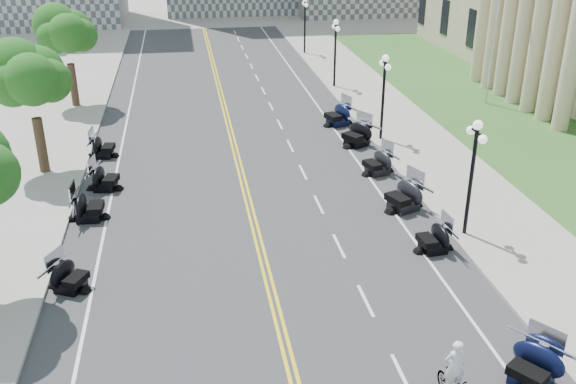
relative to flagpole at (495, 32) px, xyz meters
name	(u,v)px	position (x,y,z in m)	size (l,w,h in m)	color
ground	(276,309)	(-18.00, -22.00, -5.00)	(160.00, 160.00, 0.00)	gray
road	(246,192)	(-18.00, -12.00, -5.00)	(16.00, 90.00, 0.01)	#333335
centerline_yellow_a	(243,192)	(-18.12, -12.00, -4.99)	(0.12, 90.00, 0.00)	yellow
centerline_yellow_b	(248,191)	(-17.88, -12.00, -4.99)	(0.12, 90.00, 0.00)	yellow
edge_line_north	(373,183)	(-11.60, -12.00, -4.99)	(0.12, 90.00, 0.00)	white
edge_line_south	(110,201)	(-24.40, -12.00, -4.99)	(0.12, 90.00, 0.00)	white
lane_dash_5	(402,376)	(-14.80, -26.00, -4.99)	(0.12, 2.00, 0.00)	white
lane_dash_6	(366,300)	(-14.80, -22.00, -4.99)	(0.12, 2.00, 0.00)	white
lane_dash_7	(339,246)	(-14.80, -18.00, -4.99)	(0.12, 2.00, 0.00)	white
lane_dash_8	(319,204)	(-14.80, -14.00, -4.99)	(0.12, 2.00, 0.00)	white
lane_dash_9	(303,172)	(-14.80, -10.00, -4.99)	(0.12, 2.00, 0.00)	white
lane_dash_10	(290,146)	(-14.80, -6.00, -4.99)	(0.12, 2.00, 0.00)	white
lane_dash_11	(280,124)	(-14.80, -2.00, -4.99)	(0.12, 2.00, 0.00)	white
lane_dash_12	(271,106)	(-14.80, 2.00, -4.99)	(0.12, 2.00, 0.00)	white
lane_dash_13	(263,91)	(-14.80, 6.00, -4.99)	(0.12, 2.00, 0.00)	white
lane_dash_14	(257,78)	(-14.80, 10.00, -4.99)	(0.12, 2.00, 0.00)	white
lane_dash_15	(251,66)	(-14.80, 14.00, -4.99)	(0.12, 2.00, 0.00)	white
lane_dash_16	(247,56)	(-14.80, 18.00, -4.99)	(0.12, 2.00, 0.00)	white
lane_dash_17	(242,47)	(-14.80, 22.00, -4.99)	(0.12, 2.00, 0.00)	white
lane_dash_18	(238,39)	(-14.80, 26.00, -4.99)	(0.12, 2.00, 0.00)	white
lane_dash_19	(235,32)	(-14.80, 30.00, -4.99)	(0.12, 2.00, 0.00)	white
sidewalk_north	(451,177)	(-7.50, -12.00, -4.92)	(5.00, 90.00, 0.15)	#9E9991
sidewalk_south	(19,206)	(-28.50, -12.00, -4.92)	(5.00, 90.00, 0.15)	#9E9991
lawn	(506,122)	(-0.50, -4.00, -4.95)	(9.00, 60.00, 0.10)	#356023
street_lamp_2	(471,179)	(-9.40, -18.00, -2.40)	(0.50, 1.20, 4.90)	black
street_lamp_3	(383,98)	(-9.40, -6.00, -2.40)	(0.50, 1.20, 4.90)	black
street_lamp_4	(335,54)	(-9.40, 6.00, -2.40)	(0.50, 1.20, 4.90)	black
street_lamp_5	(305,26)	(-9.40, 18.00, -2.40)	(0.50, 1.20, 4.90)	black
flagpole	(495,32)	(0.00, 0.00, 0.00)	(1.10, 0.20, 10.00)	silver
tree_3	(31,84)	(-28.00, -8.00, -0.25)	(4.80, 4.80, 9.20)	#235619
tree_4	(67,37)	(-28.00, 4.00, -0.25)	(4.80, 4.80, 9.20)	#235619
motorcycle_n_4	(534,364)	(-11.23, -26.92, -4.30)	(2.00, 2.00, 1.40)	black
motorcycle_n_6	(434,237)	(-11.16, -18.99, -4.36)	(1.82, 1.82, 1.27)	black
motorcycle_n_7	(404,194)	(-11.11, -15.13, -4.24)	(2.16, 2.16, 1.51)	black
motorcycle_n_8	(378,161)	(-11.05, -10.83, -4.31)	(1.96, 1.96, 1.37)	black
motorcycle_n_9	(357,133)	(-11.02, -6.54, -4.24)	(2.16, 2.16, 1.51)	black
motorcycle_n_10	(338,114)	(-11.22, -2.73, -4.25)	(2.15, 2.15, 1.51)	black
motorcycle_s_6	(69,275)	(-25.16, -19.55, -4.38)	(1.76, 1.76, 1.24)	black
motorcycle_s_7	(88,205)	(-25.14, -13.82, -4.30)	(2.00, 2.00, 1.40)	black
motorcycle_s_8	(104,177)	(-24.73, -10.62, -4.33)	(1.91, 1.91, 1.34)	black
motorcycle_s_9	(103,146)	(-25.25, -6.04, -4.34)	(1.88, 1.88, 1.32)	black
cyclist_rider	(457,349)	(-13.81, -27.22, -3.19)	(0.63, 0.41, 1.72)	white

